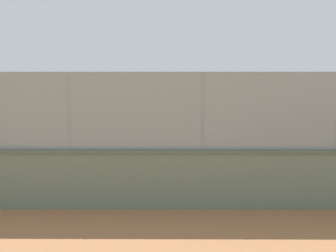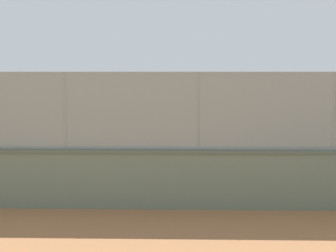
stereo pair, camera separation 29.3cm
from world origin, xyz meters
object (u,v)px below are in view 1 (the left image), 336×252
Objects in this scene: player_at_service_line at (176,115)px; sports_ball at (169,118)px; player_baseline_waiting at (18,143)px; player_near_wall_returning at (240,121)px.

player_at_service_line reaches higher than sports_ball.
player_baseline_waiting is 9.58m from sports_ball.
player_at_service_line reaches higher than player_baseline_waiting.
player_at_service_line reaches higher than player_near_wall_returning.
player_near_wall_returning is (-8.20, -7.82, -0.07)m from player_baseline_waiting.
sports_ball is at bearing -8.46° from player_near_wall_returning.
player_near_wall_returning is at bearing 154.14° from player_at_service_line.
sports_ball is (3.48, -0.52, 0.07)m from player_near_wall_returning.
sports_ball is (-4.72, -8.34, 0.00)m from player_baseline_waiting.
player_at_service_line is at bearing -25.86° from player_near_wall_returning.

